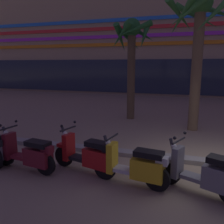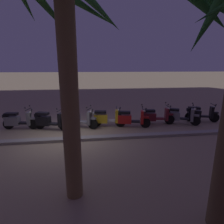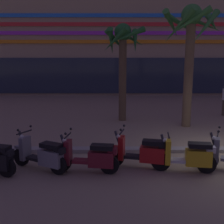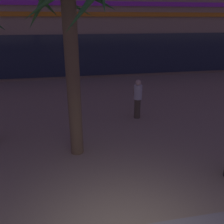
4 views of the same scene
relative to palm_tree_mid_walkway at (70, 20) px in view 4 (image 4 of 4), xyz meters
name	(u,v)px [view 4 (image 4 of 4)]	position (x,y,z in m)	size (l,w,h in m)	color
palm_tree_mid_walkway	(70,20)	(0.00, 0.00, 0.00)	(2.69, 2.60, 5.25)	olive
pedestrian_strolling_near_curb	(138,98)	(2.65, 2.38, -3.03)	(0.34, 0.46, 1.66)	brown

